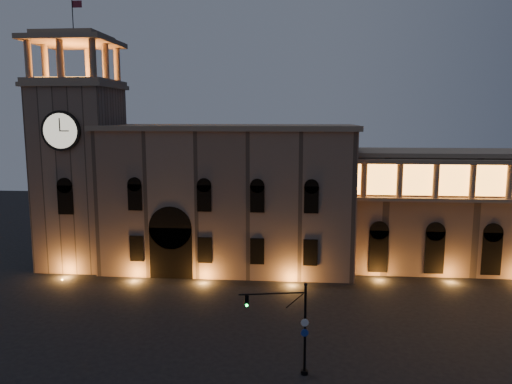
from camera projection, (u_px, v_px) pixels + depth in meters
ground at (217, 343)px, 41.48m from camera, size 160.00×160.00×0.00m
government_building at (229, 197)px, 61.93m from camera, size 30.80×12.80×17.60m
clock_tower at (81, 166)px, 61.99m from camera, size 9.80×9.80×32.40m
colonnade_wing at (506, 209)px, 61.21m from camera, size 40.60×11.50×14.50m
traffic_light at (293, 327)px, 35.80m from camera, size 5.00×1.21×6.94m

